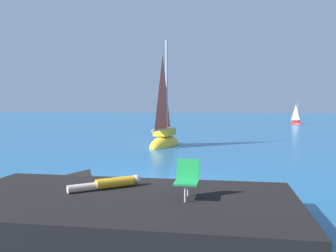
{
  "coord_description": "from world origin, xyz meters",
  "views": [
    {
      "loc": [
        2.48,
        -11.09,
        2.59
      ],
      "look_at": [
        -0.61,
        7.6,
        1.36
      ],
      "focal_mm": 38.02,
      "sensor_mm": 36.0,
      "label": 1
    }
  ],
  "objects_px": {
    "sailboat_far": "(296,123)",
    "person_sunbather": "(109,183)",
    "sailboat_near": "(164,140)",
    "beach_chair": "(187,177)"
  },
  "relations": [
    {
      "from": "sailboat_far",
      "to": "person_sunbather",
      "type": "distance_m",
      "value": 39.95
    },
    {
      "from": "sailboat_near",
      "to": "person_sunbather",
      "type": "relative_size",
      "value": 4.86
    },
    {
      "from": "sailboat_near",
      "to": "person_sunbather",
      "type": "height_order",
      "value": "sailboat_near"
    },
    {
      "from": "sailboat_near",
      "to": "sailboat_far",
      "type": "relative_size",
      "value": 2.28
    },
    {
      "from": "sailboat_far",
      "to": "beach_chair",
      "type": "distance_m",
      "value": 39.98
    },
    {
      "from": "sailboat_far",
      "to": "beach_chair",
      "type": "relative_size",
      "value": 3.87
    },
    {
      "from": "sailboat_near",
      "to": "person_sunbather",
      "type": "xyz_separation_m",
      "value": [
        1.03,
        -13.25,
        0.34
      ]
    },
    {
      "from": "sailboat_near",
      "to": "beach_chair",
      "type": "bearing_deg",
      "value": -156.94
    },
    {
      "from": "sailboat_far",
      "to": "person_sunbather",
      "type": "height_order",
      "value": "sailboat_far"
    },
    {
      "from": "sailboat_near",
      "to": "person_sunbather",
      "type": "bearing_deg",
      "value": -164.39
    }
  ]
}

